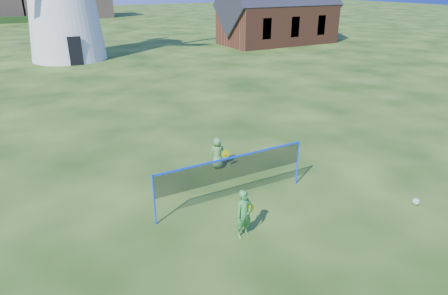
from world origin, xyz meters
name	(u,v)px	position (x,y,z in m)	size (l,w,h in m)	color
ground	(226,197)	(0.00, 0.00, 0.00)	(220.00, 220.00, 0.00)	black
chapel	(278,15)	(21.50, 26.64, 3.01)	(12.63, 6.13, 10.68)	brown
badminton_net	(233,169)	(0.03, -0.32, 1.14)	(5.05, 0.05, 1.55)	blue
player_girl	(244,214)	(-0.59, -2.00, 0.68)	(0.69, 0.39, 1.37)	#398F3A
player_boy	(218,153)	(0.81, 2.08, 0.58)	(0.68, 0.50, 1.16)	#4F9347
play_ball	(416,202)	(4.86, -3.22, 0.11)	(0.22, 0.22, 0.22)	green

